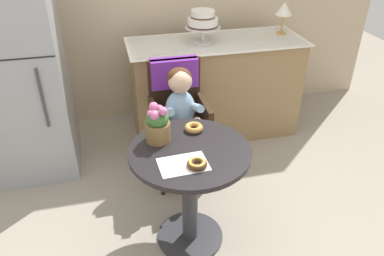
# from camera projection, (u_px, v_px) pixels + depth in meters

# --- Properties ---
(ground_plane) EXTENTS (8.00, 8.00, 0.00)m
(ground_plane) POSITION_uv_depth(u_px,v_px,m) (190.00, 237.00, 2.56)
(ground_plane) COLOR gray
(cafe_table) EXTENTS (0.72, 0.72, 0.72)m
(cafe_table) POSITION_uv_depth(u_px,v_px,m) (190.00, 178.00, 2.30)
(cafe_table) COLOR black
(cafe_table) RESTS_ON ground
(wicker_chair) EXTENTS (0.42, 0.45, 0.95)m
(wicker_chair) POSITION_uv_depth(u_px,v_px,m) (177.00, 102.00, 2.87)
(wicker_chair) COLOR #332114
(wicker_chair) RESTS_ON ground
(seated_child) EXTENTS (0.27, 0.32, 0.73)m
(seated_child) POSITION_uv_depth(u_px,v_px,m) (181.00, 107.00, 2.72)
(seated_child) COLOR #8CADCC
(seated_child) RESTS_ON ground
(paper_napkin) EXTENTS (0.28, 0.20, 0.00)m
(paper_napkin) POSITION_uv_depth(u_px,v_px,m) (183.00, 164.00, 2.06)
(paper_napkin) COLOR white
(paper_napkin) RESTS_ON cafe_table
(donut_front) EXTENTS (0.11, 0.11, 0.04)m
(donut_front) POSITION_uv_depth(u_px,v_px,m) (196.00, 164.00, 2.04)
(donut_front) COLOR #4C2D19
(donut_front) RESTS_ON cafe_table
(donut_mid) EXTENTS (0.12, 0.12, 0.04)m
(donut_mid) POSITION_uv_depth(u_px,v_px,m) (194.00, 127.00, 2.36)
(donut_mid) COLOR #AD7542
(donut_mid) RESTS_ON cafe_table
(flower_vase) EXTENTS (0.15, 0.15, 0.24)m
(flower_vase) POSITION_uv_depth(u_px,v_px,m) (158.00, 124.00, 2.22)
(flower_vase) COLOR brown
(flower_vase) RESTS_ON cafe_table
(display_counter) EXTENTS (1.56, 0.62, 0.90)m
(display_counter) POSITION_uv_depth(u_px,v_px,m) (215.00, 88.00, 3.52)
(display_counter) COLOR #93754C
(display_counter) RESTS_ON ground
(tiered_cake_stand) EXTENTS (0.30, 0.30, 0.28)m
(tiered_cake_stand) POSITION_uv_depth(u_px,v_px,m) (203.00, 21.00, 3.16)
(tiered_cake_stand) COLOR silver
(tiered_cake_stand) RESTS_ON display_counter
(table_lamp) EXTENTS (0.15, 0.15, 0.28)m
(table_lamp) POSITION_uv_depth(u_px,v_px,m) (284.00, 10.00, 3.35)
(table_lamp) COLOR #B28C47
(table_lamp) RESTS_ON display_counter
(refrigerator) EXTENTS (0.64, 0.63, 1.70)m
(refrigerator) POSITION_uv_depth(u_px,v_px,m) (19.00, 73.00, 2.82)
(refrigerator) COLOR #9EA0A5
(refrigerator) RESTS_ON ground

